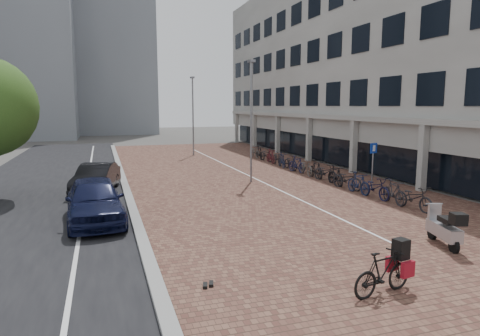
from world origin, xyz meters
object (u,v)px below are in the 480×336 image
(hero_bike, at_px, (383,272))
(parking_sign, at_px, (373,159))
(car_dark, at_px, (96,178))
(car_navy, at_px, (95,200))
(scooter_front, at_px, (444,227))

(hero_bike, relative_size, parking_sign, 0.75)
(car_dark, bearing_deg, car_navy, -75.73)
(parking_sign, bearing_deg, car_navy, 169.95)
(parking_sign, bearing_deg, scooter_front, -129.18)
(hero_bike, relative_size, scooter_front, 1.01)
(scooter_front, bearing_deg, hero_bike, -134.22)
(scooter_front, bearing_deg, car_dark, 146.08)
(hero_bike, xyz_separation_m, parking_sign, (6.91, 10.11, 1.06))
(car_dark, xyz_separation_m, hero_bike, (6.18, -13.97, -0.16))
(car_navy, xyz_separation_m, hero_bike, (6.18, -8.33, -0.28))
(car_dark, xyz_separation_m, parking_sign, (13.09, -3.86, 0.89))
(car_navy, relative_size, scooter_front, 2.71)
(car_navy, distance_m, hero_bike, 10.38)
(car_dark, height_order, scooter_front, car_dark)
(car_dark, relative_size, parking_sign, 1.79)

